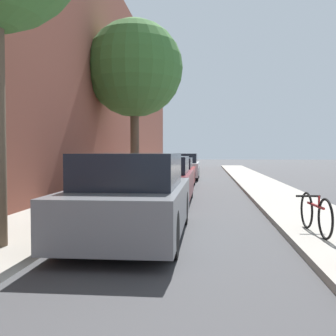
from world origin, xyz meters
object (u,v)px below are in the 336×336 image
object	(u,v)px
parked_car_silver	(182,167)
bicycle	(315,214)
parked_car_maroon	(159,180)
street_tree_far	(134,69)
parked_car_grey	(132,198)
parked_car_red	(174,173)

from	to	relation	value
parked_car_silver	bicycle	xyz separation A→B (m)	(3.23, -15.32, -0.21)
parked_car_maroon	street_tree_far	xyz separation A→B (m)	(-1.51, 4.33, 4.20)
parked_car_grey	parked_car_silver	world-z (taller)	parked_car_grey
parked_car_grey	parked_car_silver	bearing A→B (deg)	90.11
parked_car_silver	street_tree_far	distance (m)	7.53
parked_car_grey	parked_car_maroon	size ratio (longest dim) A/B	1.07
parked_car_maroon	parked_car_silver	xyz separation A→B (m)	(0.07, 10.38, 0.01)
parked_car_maroon	bicycle	size ratio (longest dim) A/B	2.55
parked_car_grey	street_tree_far	distance (m)	10.37
bicycle	parked_car_silver	bearing A→B (deg)	98.02
street_tree_far	bicycle	xyz separation A→B (m)	(4.82, -9.27, -4.40)
parked_car_silver	parked_car_red	bearing A→B (deg)	-90.61
parked_car_red	parked_car_maroon	bearing A→B (deg)	-90.19
parked_car_grey	street_tree_far	world-z (taller)	street_tree_far
parked_car_grey	parked_car_red	world-z (taller)	parked_car_grey
parked_car_silver	street_tree_far	size ratio (longest dim) A/B	0.60
parked_car_grey	parked_car_red	distance (m)	10.18
parked_car_silver	bicycle	distance (m)	15.66
parked_car_red	street_tree_far	distance (m)	4.60
parked_car_red	bicycle	world-z (taller)	parked_car_red
parked_car_red	bicycle	size ratio (longest dim) A/B	2.58
bicycle	street_tree_far	bearing A→B (deg)	113.58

